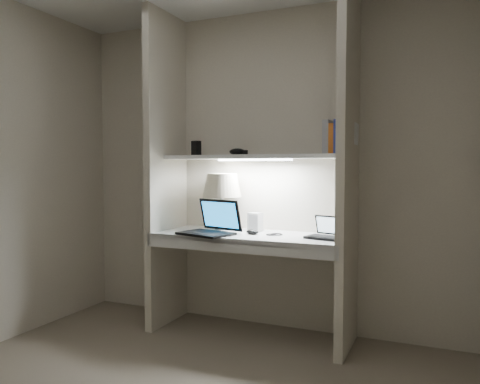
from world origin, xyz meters
The scene contains 17 objects.
back_wall centered at (0.00, 1.50, 1.25)m, with size 3.20×0.01×2.50m, color beige.
alcove_panel_left centered at (-0.73, 1.23, 1.25)m, with size 0.06×0.55×2.50m, color beige.
alcove_panel_right centered at (0.73, 1.23, 1.25)m, with size 0.06×0.55×2.50m, color beige.
desk centered at (0.00, 1.23, 0.75)m, with size 1.40×0.55×0.04m, color white.
desk_apron centered at (0.00, 0.96, 0.72)m, with size 1.46×0.03×0.10m, color silver.
shelf centered at (0.00, 1.32, 1.35)m, with size 1.40×0.36×0.03m, color silver.
strip_light centered at (0.00, 1.32, 1.33)m, with size 0.60×0.04×0.01m, color white.
table_lamp centered at (-0.28, 1.33, 1.08)m, with size 0.31×0.31×0.45m.
laptop_main centered at (-0.26, 1.11, 0.83)m, with size 0.46×0.42×0.26m.
laptop_netbook centered at (0.58, 1.24, 0.81)m, with size 0.29×0.26×0.16m.
speaker centered at (-0.02, 1.38, 0.84)m, with size 0.10×0.07×0.14m, color silver.
mouse centered at (0.03, 1.20, 0.79)m, with size 0.10×0.06×0.04m, color black.
cable_coil centered at (0.21, 1.24, 0.78)m, with size 0.09×0.09×0.01m, color black.
sticky_note centered at (-0.46, 1.21, 0.77)m, with size 0.08×0.08×0.00m, color yellow.
book_row centered at (0.65, 1.36, 1.48)m, with size 0.23×0.16×0.24m.
shelf_box centered at (-0.53, 1.37, 1.43)m, with size 0.07×0.05×0.12m, color black.
shelf_gadget centered at (-0.17, 1.38, 1.39)m, with size 0.13×0.09×0.05m, color black.
Camera 1 is at (1.33, -2.01, 1.27)m, focal length 35.00 mm.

